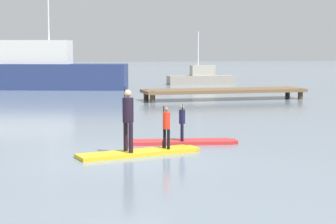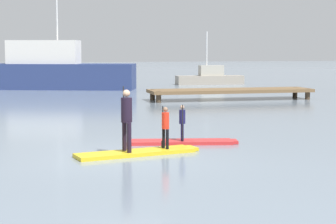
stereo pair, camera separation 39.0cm
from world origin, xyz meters
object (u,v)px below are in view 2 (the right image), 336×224
(paddler_adult, at_px, (127,116))
(paddler_child_front, at_px, (165,125))
(paddleboard_far, at_px, (138,153))
(fishing_boat_green_midground, at_px, (210,78))
(paddleboard_near, at_px, (182,142))
(fishing_boat_white_large, at_px, (55,71))
(paddler_child_solo, at_px, (182,121))

(paddler_adult, relative_size, paddler_child_front, 1.50)
(paddleboard_far, bearing_deg, fishing_boat_green_midground, 69.18)
(paddleboard_near, height_order, fishing_boat_white_large, fishing_boat_white_large)
(paddleboard_far, distance_m, fishing_boat_green_midground, 31.80)
(paddler_adult, distance_m, fishing_boat_green_midground, 31.97)
(paddleboard_near, distance_m, fishing_boat_white_large, 25.53)
(paddleboard_near, distance_m, fishing_boat_green_midground, 29.88)
(paddleboard_far, relative_size, paddler_child_front, 3.01)
(paddler_child_front, relative_size, fishing_boat_white_large, 0.10)
(paddleboard_far, xyz_separation_m, fishing_boat_green_midground, (11.30, 29.72, 0.49))
(paddleboard_near, bearing_deg, paddleboard_far, -137.67)
(paddler_child_solo, distance_m, paddler_child_front, 1.50)
(paddler_child_solo, bearing_deg, fishing_boat_white_large, 96.41)
(fishing_boat_white_large, bearing_deg, fishing_boat_green_midground, 13.11)
(paddleboard_far, height_order, fishing_boat_green_midground, fishing_boat_green_midground)
(paddleboard_near, height_order, fishing_boat_green_midground, fishing_boat_green_midground)
(paddleboard_near, relative_size, fishing_boat_green_midground, 0.61)
(paddleboard_near, height_order, paddler_child_solo, paddler_child_solo)
(paddleboard_near, xyz_separation_m, paddler_child_solo, (0.00, -0.01, 0.64))
(paddler_child_front, bearing_deg, paddler_child_solo, 57.30)
(fishing_boat_green_midground, bearing_deg, fishing_boat_white_large, -166.89)
(fishing_boat_green_midground, bearing_deg, paddler_child_solo, -108.93)
(paddleboard_far, height_order, paddler_child_front, paddler_child_front)
(paddleboard_near, bearing_deg, paddler_child_solo, -83.37)
(paddleboard_near, height_order, paddleboard_far, same)
(paddler_adult, height_order, fishing_boat_white_large, fishing_boat_white_large)
(paddleboard_far, distance_m, fishing_boat_white_large, 26.86)
(paddler_child_front, distance_m, fishing_boat_white_large, 26.70)
(paddler_child_solo, relative_size, fishing_boat_green_midground, 0.20)
(paddler_child_solo, bearing_deg, fishing_boat_green_midground, 71.07)
(paddleboard_near, height_order, paddler_adult, paddler_adult)
(fishing_boat_white_large, distance_m, fishing_boat_green_midground, 12.91)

